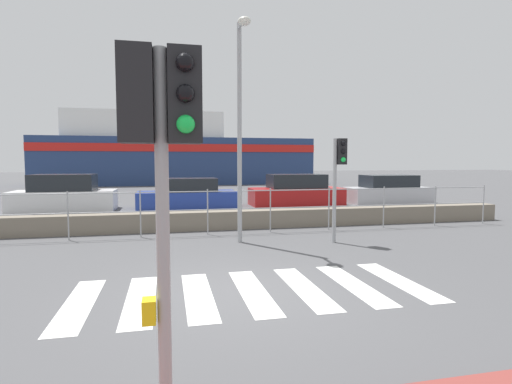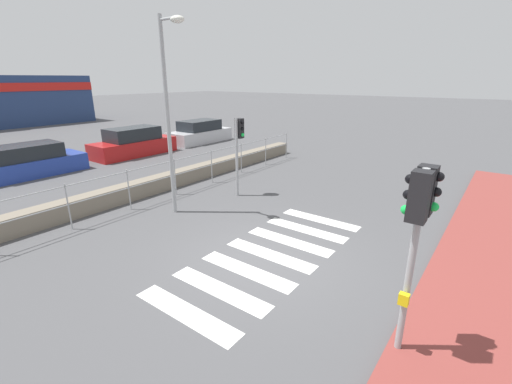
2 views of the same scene
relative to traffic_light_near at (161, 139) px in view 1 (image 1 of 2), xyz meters
name	(u,v)px [view 1 (image 1 of 2)]	position (x,y,z in m)	size (l,w,h in m)	color
ground_plane	(240,292)	(1.19, 3.35, -2.32)	(160.00, 160.00, 0.00)	#4C4C4F
crosswalk	(253,291)	(1.40, 3.35, -2.32)	(5.85, 2.40, 0.01)	silver
seawall	(205,221)	(1.19, 9.56, -2.03)	(21.17, 0.55, 0.58)	slate
harbor_fence	(208,205)	(1.19, 8.68, -1.45)	(19.09, 0.04, 1.34)	#9EA0A3
traffic_light_near	(161,139)	(0.00, 0.00, 0.00)	(0.58, 0.41, 2.97)	#9EA0A3
traffic_light_far	(339,166)	(4.46, 6.80, -0.30)	(0.34, 0.32, 2.75)	#9EA0A3
streetlamp	(241,107)	(1.91, 7.21, 1.23)	(0.32, 0.96, 5.71)	#9EA0A3
ferry_boat	(172,154)	(0.58, 36.47, 0.52)	(25.04, 6.92, 8.48)	navy
parked_car_white	(64,195)	(-4.38, 15.84, -1.64)	(4.27, 1.85, 1.59)	silver
parked_car_blue	(187,195)	(0.94, 15.84, -1.74)	(4.54, 1.79, 1.37)	#233D9E
parked_car_red	(296,192)	(6.29, 15.84, -1.67)	(4.58, 1.75, 1.52)	#B21919
parked_car_silver	(388,191)	(11.36, 15.84, -1.71)	(4.40, 1.83, 1.44)	#BCBCC1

